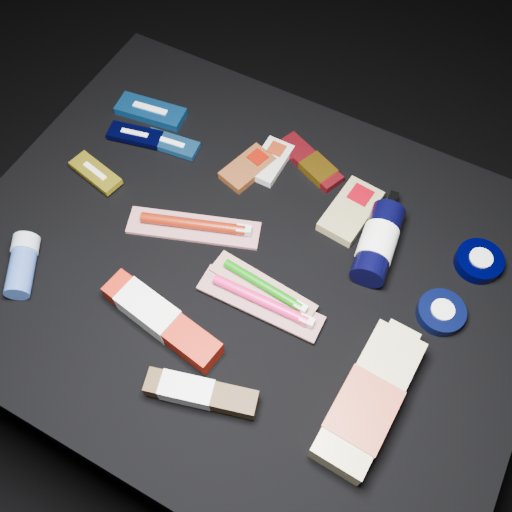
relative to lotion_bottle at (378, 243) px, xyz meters
The scene contains 20 objects.
ground 0.48m from the lotion_bottle, 146.09° to the right, with size 3.00×3.00×0.00m, color black.
cloth_table 0.32m from the lotion_bottle, 146.09° to the right, with size 0.98×0.78×0.40m, color black.
luna_bar_0 0.52m from the lotion_bottle, behind, with size 0.14×0.07×0.02m.
luna_bar_1 0.44m from the lotion_bottle, behind, with size 0.11×0.05×0.01m.
luna_bar_2 0.51m from the lotion_bottle, behind, with size 0.11×0.06×0.01m.
luna_bar_3 0.53m from the lotion_bottle, 169.25° to the right, with size 0.11×0.06×0.01m.
clif_bar_0 0.28m from the lotion_bottle, 169.31° to the left, with size 0.08×0.11×0.02m.
clif_bar_1 0.26m from the lotion_bottle, 160.82° to the left, with size 0.05×0.10×0.02m.
clif_bar_2 0.09m from the lotion_bottle, 141.23° to the left, with size 0.08×0.13×0.02m.
power_bar 0.21m from the lotion_bottle, 146.99° to the left, with size 0.15×0.10×0.02m.
lotion_bottle is the anchor object (origin of this frame).
cream_tin_upper 0.17m from the lotion_bottle, 19.88° to the left, with size 0.08×0.08×0.02m.
cream_tin_lower 0.15m from the lotion_bottle, 23.91° to the right, with size 0.08×0.08×0.02m.
bodywash_bottle 0.27m from the lotion_bottle, 70.69° to the right, with size 0.09×0.24×0.05m.
deodorant_stick 0.60m from the lotion_bottle, 148.14° to the right, with size 0.09×0.11×0.05m.
toothbrush_pack_0 0.32m from the lotion_bottle, 159.94° to the right, with size 0.24×0.13×0.03m.
toothbrush_pack_1 0.22m from the lotion_bottle, 123.92° to the right, with size 0.21×0.05×0.02m.
toothbrush_pack_2 0.21m from the lotion_bottle, 129.27° to the right, with size 0.19×0.06×0.02m.
toothpaste_carton_red 0.39m from the lotion_bottle, 131.88° to the right, with size 0.22×0.08×0.04m.
toothpaste_carton_green 0.39m from the lotion_bottle, 111.14° to the right, with size 0.17×0.08×0.03m.
Camera 1 is at (0.24, -0.40, 1.26)m, focal length 40.00 mm.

